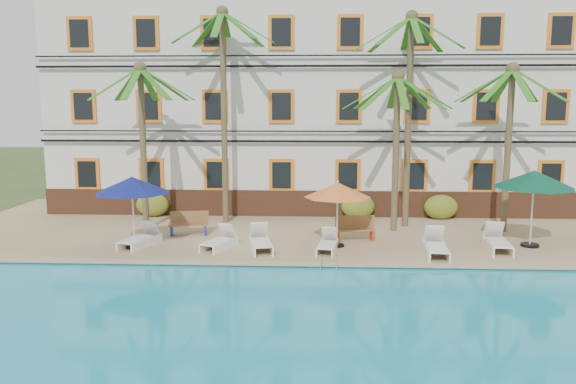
{
  "coord_description": "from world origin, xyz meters",
  "views": [
    {
      "loc": [
        -0.03,
        -18.32,
        5.37
      ],
      "look_at": [
        -1.02,
        3.0,
        2.0
      ],
      "focal_mm": 35.0,
      "sensor_mm": 36.0,
      "label": 1
    }
  ],
  "objects_px": {
    "lounger_d": "(327,244)",
    "bench_left": "(188,223)",
    "palm_c": "(397,127)",
    "lounger_b": "(220,241)",
    "lounger_e": "(436,246)",
    "lounger_f": "(497,242)",
    "palm_d": "(409,92)",
    "palm_b": "(224,88)",
    "lounger_c": "(261,242)",
    "palm_e": "(510,123)",
    "umbrella_blue": "(132,185)",
    "umbrella_green": "(534,180)",
    "bench_right": "(355,228)",
    "palm_a": "(142,121)",
    "umbrella_red": "(338,190)",
    "lounger_a": "(140,238)",
    "pool_ladder": "(328,266)"
  },
  "relations": [
    {
      "from": "palm_d",
      "to": "umbrella_red",
      "type": "bearing_deg",
      "value": -130.25
    },
    {
      "from": "palm_b",
      "to": "lounger_c",
      "type": "xyz_separation_m",
      "value": [
        1.97,
        -4.64,
        -5.48
      ]
    },
    {
      "from": "palm_a",
      "to": "palm_d",
      "type": "xyz_separation_m",
      "value": [
        10.78,
        1.02,
        1.19
      ]
    },
    {
      "from": "lounger_e",
      "to": "palm_d",
      "type": "bearing_deg",
      "value": 93.89
    },
    {
      "from": "palm_c",
      "to": "umbrella_blue",
      "type": "relative_size",
      "value": 2.42
    },
    {
      "from": "lounger_d",
      "to": "bench_left",
      "type": "distance_m",
      "value": 5.86
    },
    {
      "from": "umbrella_blue",
      "to": "palm_b",
      "type": "bearing_deg",
      "value": 60.68
    },
    {
      "from": "palm_d",
      "to": "umbrella_red",
      "type": "distance_m",
      "value": 5.86
    },
    {
      "from": "lounger_f",
      "to": "bench_right",
      "type": "bearing_deg",
      "value": 166.01
    },
    {
      "from": "palm_a",
      "to": "palm_b",
      "type": "height_order",
      "value": "palm_b"
    },
    {
      "from": "palm_b",
      "to": "palm_d",
      "type": "relative_size",
      "value": 1.03
    },
    {
      "from": "palm_d",
      "to": "umbrella_green",
      "type": "xyz_separation_m",
      "value": [
        3.98,
        -3.25,
        -3.17
      ]
    },
    {
      "from": "umbrella_blue",
      "to": "pool_ladder",
      "type": "bearing_deg",
      "value": -15.92
    },
    {
      "from": "palm_b",
      "to": "lounger_a",
      "type": "distance_m",
      "value": 7.41
    },
    {
      "from": "palm_a",
      "to": "bench_right",
      "type": "xyz_separation_m",
      "value": [
        8.47,
        -1.59,
        -3.95
      ]
    },
    {
      "from": "umbrella_green",
      "to": "bench_right",
      "type": "height_order",
      "value": "umbrella_green"
    },
    {
      "from": "palm_e",
      "to": "umbrella_blue",
      "type": "relative_size",
      "value": 2.53
    },
    {
      "from": "palm_c",
      "to": "palm_d",
      "type": "bearing_deg",
      "value": 55.36
    },
    {
      "from": "palm_d",
      "to": "palm_b",
      "type": "bearing_deg",
      "value": 176.53
    },
    {
      "from": "palm_a",
      "to": "umbrella_green",
      "type": "bearing_deg",
      "value": -8.58
    },
    {
      "from": "palm_a",
      "to": "lounger_f",
      "type": "xyz_separation_m",
      "value": [
        13.4,
        -2.81,
        -4.11
      ]
    },
    {
      "from": "pool_ladder",
      "to": "palm_a",
      "type": "bearing_deg",
      "value": 145.56
    },
    {
      "from": "lounger_f",
      "to": "bench_right",
      "type": "xyz_separation_m",
      "value": [
        -4.92,
        1.23,
        0.17
      ]
    },
    {
      "from": "palm_d",
      "to": "umbrella_blue",
      "type": "bearing_deg",
      "value": -158.15
    },
    {
      "from": "lounger_c",
      "to": "bench_right",
      "type": "xyz_separation_m",
      "value": [
        3.42,
        1.56,
        0.18
      ]
    },
    {
      "from": "lounger_a",
      "to": "bench_right",
      "type": "bearing_deg",
      "value": 9.16
    },
    {
      "from": "umbrella_green",
      "to": "bench_right",
      "type": "distance_m",
      "value": 6.62
    },
    {
      "from": "umbrella_blue",
      "to": "lounger_d",
      "type": "distance_m",
      "value": 7.2
    },
    {
      "from": "lounger_d",
      "to": "pool_ladder",
      "type": "height_order",
      "value": "lounger_d"
    },
    {
      "from": "lounger_d",
      "to": "umbrella_green",
      "type": "bearing_deg",
      "value": 7.7
    },
    {
      "from": "lounger_e",
      "to": "bench_left",
      "type": "bearing_deg",
      "value": 164.09
    },
    {
      "from": "palm_c",
      "to": "umbrella_green",
      "type": "xyz_separation_m",
      "value": [
        4.58,
        -2.38,
        -1.77
      ]
    },
    {
      "from": "lounger_a",
      "to": "lounger_e",
      "type": "bearing_deg",
      "value": -4.05
    },
    {
      "from": "lounger_b",
      "to": "palm_c",
      "type": "bearing_deg",
      "value": 25.47
    },
    {
      "from": "lounger_a",
      "to": "umbrella_red",
      "type": "bearing_deg",
      "value": 2.47
    },
    {
      "from": "lounger_f",
      "to": "bench_left",
      "type": "relative_size",
      "value": 1.31
    },
    {
      "from": "palm_c",
      "to": "lounger_f",
      "type": "height_order",
      "value": "palm_c"
    },
    {
      "from": "umbrella_red",
      "to": "lounger_b",
      "type": "bearing_deg",
      "value": -173.84
    },
    {
      "from": "palm_c",
      "to": "lounger_b",
      "type": "xyz_separation_m",
      "value": [
        -6.61,
        -3.15,
        -3.95
      ]
    },
    {
      "from": "lounger_c",
      "to": "lounger_e",
      "type": "bearing_deg",
      "value": -4.15
    },
    {
      "from": "umbrella_red",
      "to": "lounger_c",
      "type": "distance_m",
      "value": 3.29
    },
    {
      "from": "palm_c",
      "to": "lounger_e",
      "type": "distance_m",
      "value": 5.49
    },
    {
      "from": "palm_d",
      "to": "bench_right",
      "type": "distance_m",
      "value": 6.2
    },
    {
      "from": "lounger_a",
      "to": "palm_b",
      "type": "bearing_deg",
      "value": 60.69
    },
    {
      "from": "palm_e",
      "to": "lounger_f",
      "type": "distance_m",
      "value": 5.2
    },
    {
      "from": "palm_d",
      "to": "lounger_d",
      "type": "distance_m",
      "value": 7.61
    },
    {
      "from": "palm_a",
      "to": "umbrella_blue",
      "type": "distance_m",
      "value": 3.81
    },
    {
      "from": "palm_c",
      "to": "lounger_a",
      "type": "distance_m",
      "value": 10.74
    },
    {
      "from": "palm_d",
      "to": "lounger_a",
      "type": "height_order",
      "value": "palm_d"
    },
    {
      "from": "lounger_b",
      "to": "lounger_f",
      "type": "relative_size",
      "value": 0.9
    }
  ]
}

